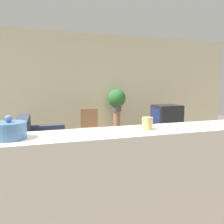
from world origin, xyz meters
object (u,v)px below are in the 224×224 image
(wooden_chair, at_px, (90,126))
(couch, at_px, (41,152))
(television, at_px, (166,115))
(potted_plant, at_px, (117,99))
(decorative_bowl, at_px, (9,130))

(wooden_chair, bearing_deg, couch, -136.77)
(wooden_chair, bearing_deg, television, -11.38)
(potted_plant, bearing_deg, couch, -140.70)
(couch, bearing_deg, television, 13.23)
(couch, bearing_deg, potted_plant, 39.30)
(wooden_chair, relative_size, potted_plant, 1.55)
(potted_plant, bearing_deg, wooden_chair, -146.67)
(television, bearing_deg, couch, -166.77)
(couch, xyz_separation_m, television, (2.78, 0.65, 0.42))
(potted_plant, height_order, decorative_bowl, potted_plant)
(television, xyz_separation_m, decorative_bowl, (-2.95, -2.68, 0.37))
(wooden_chair, bearing_deg, potted_plant, 33.33)
(television, height_order, potted_plant, potted_plant)
(television, height_order, decorative_bowl, decorative_bowl)
(couch, distance_m, wooden_chair, 1.47)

